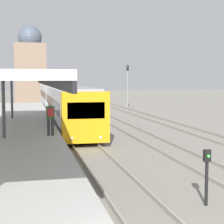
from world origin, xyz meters
name	(u,v)px	position (x,y,z in m)	size (l,w,h in m)	color
platform_canopy	(4,78)	(-4.14, 12.50, 3.81)	(4.00, 23.26, 2.96)	beige
person_on_platform	(50,116)	(-1.99, 12.82, 1.95)	(0.40, 0.40, 1.66)	#2D2D33
train_near	(60,99)	(0.00, 31.57, 1.77)	(2.64, 34.77, 3.20)	gold
signal_post_near	(207,171)	(2.07, 4.22, 1.05)	(0.20, 0.21, 1.68)	black
signal_mast_far	(128,81)	(9.73, 41.78, 3.48)	(0.28, 0.29, 5.60)	gray
distant_domed_building	(30,66)	(-2.60, 57.88, 5.90)	(5.03, 5.03, 12.55)	#89705B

